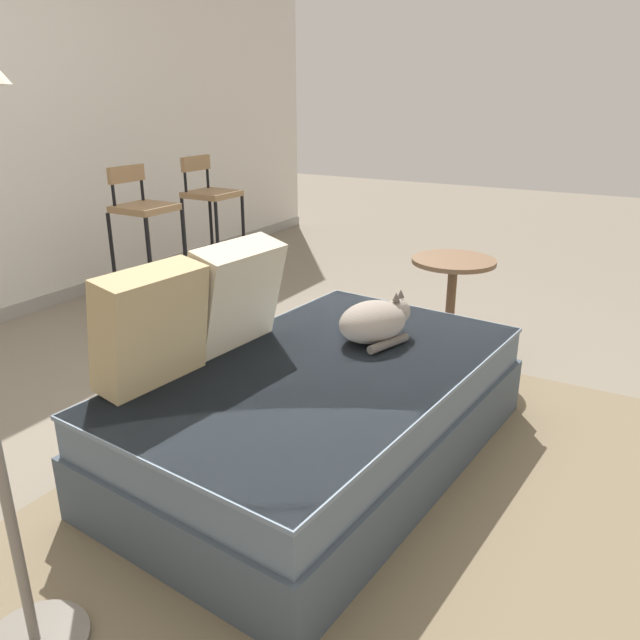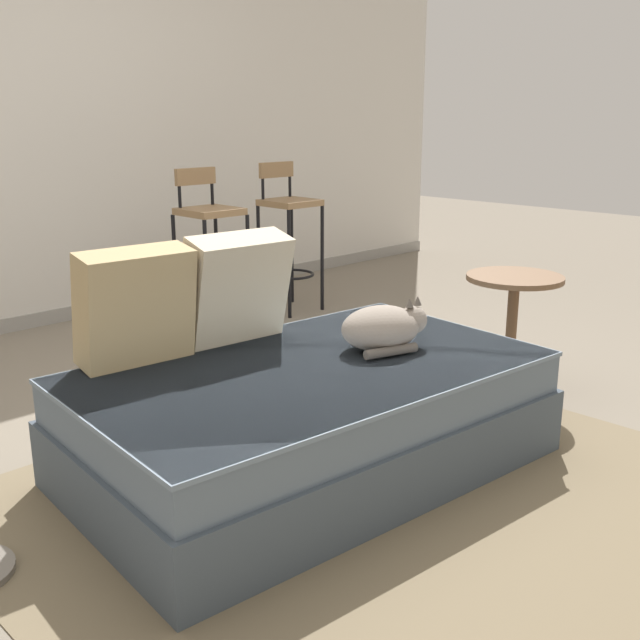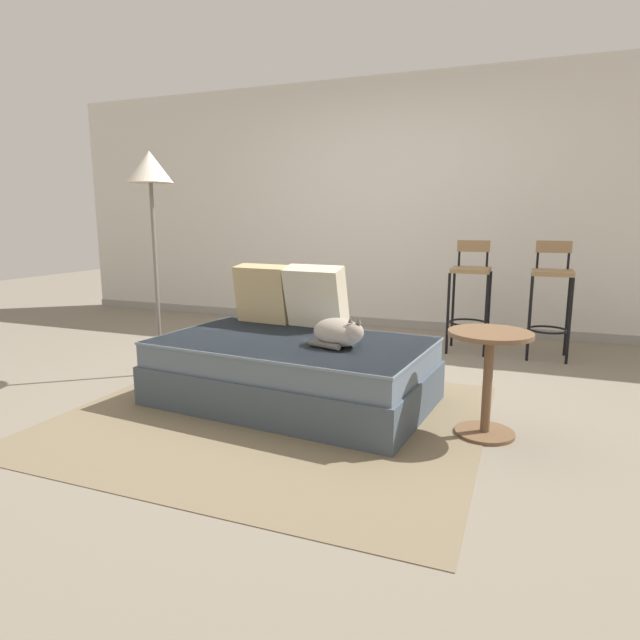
% 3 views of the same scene
% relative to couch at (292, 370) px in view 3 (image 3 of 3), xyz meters
% --- Properties ---
extents(ground_plane, '(16.00, 16.00, 0.00)m').
position_rel_couch_xyz_m(ground_plane, '(0.00, 0.40, -0.21)').
color(ground_plane, slate).
rests_on(ground_plane, ground).
extents(wall_back_panel, '(8.00, 0.10, 2.60)m').
position_rel_couch_xyz_m(wall_back_panel, '(0.00, 2.65, 1.09)').
color(wall_back_panel, silver).
rests_on(wall_back_panel, ground).
extents(wall_baseboard_trim, '(8.00, 0.02, 0.09)m').
position_rel_couch_xyz_m(wall_baseboard_trim, '(0.00, 2.60, -0.16)').
color(wall_baseboard_trim, gray).
rests_on(wall_baseboard_trim, ground).
extents(area_rug, '(2.41, 2.13, 0.01)m').
position_rel_couch_xyz_m(area_rug, '(0.00, -0.30, -0.20)').
color(area_rug, '#75664C').
rests_on(area_rug, ground).
extents(couch, '(1.80, 1.18, 0.41)m').
position_rel_couch_xyz_m(couch, '(0.00, 0.00, 0.00)').
color(couch, '#44505B').
rests_on(couch, ground).
extents(throw_pillow_corner, '(0.43, 0.24, 0.43)m').
position_rel_couch_xyz_m(throw_pillow_corner, '(-0.43, 0.45, 0.41)').
color(throw_pillow_corner, tan).
rests_on(throw_pillow_corner, couch).
extents(throw_pillow_middle, '(0.44, 0.28, 0.44)m').
position_rel_couch_xyz_m(throw_pillow_middle, '(-0.01, 0.42, 0.42)').
color(throw_pillow_middle, beige).
rests_on(throw_pillow_middle, couch).
extents(cat, '(0.38, 0.33, 0.20)m').
position_rel_couch_xyz_m(cat, '(0.34, -0.06, 0.29)').
color(cat, gray).
rests_on(cat, couch).
extents(bar_stool_near_window, '(0.34, 0.34, 0.97)m').
position_rel_couch_xyz_m(bar_stool_near_window, '(0.90, 1.80, 0.36)').
color(bar_stool_near_window, black).
rests_on(bar_stool_near_window, ground).
extents(bar_stool_by_doorway, '(0.32, 0.32, 0.98)m').
position_rel_couch_xyz_m(bar_stool_by_doorway, '(1.55, 1.80, 0.37)').
color(bar_stool_by_doorway, black).
rests_on(bar_stool_by_doorway, ground).
extents(side_table, '(0.44, 0.44, 0.58)m').
position_rel_couch_xyz_m(side_table, '(1.20, -0.11, 0.17)').
color(side_table, brown).
rests_on(side_table, ground).
extents(floor_lamp, '(0.32, 0.32, 1.63)m').
position_rel_couch_xyz_m(floor_lamp, '(-1.19, 0.21, 1.17)').
color(floor_lamp, slate).
rests_on(floor_lamp, ground).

